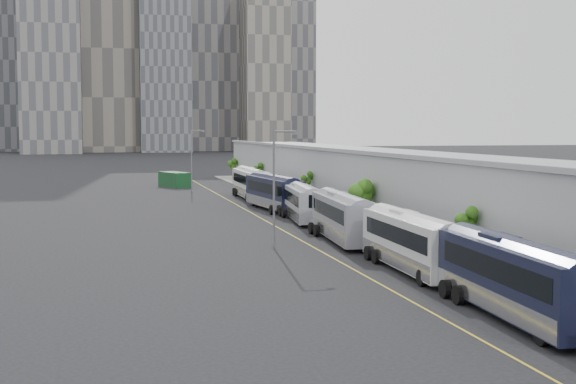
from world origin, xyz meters
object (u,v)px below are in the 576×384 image
object	(u,v)px
bus_6	(251,186)
bus_5	(274,195)
street_lamp_near	(276,181)
bus_3	(343,221)
bus_2	(412,247)
street_lamp_far	(193,156)
bus_4	(303,206)
bus_1	(514,285)
suv	(181,178)
shipping_container	(175,180)

from	to	relation	value
bus_6	bus_5	bearing A→B (deg)	-89.90
street_lamp_near	bus_3	bearing A→B (deg)	22.20
bus_2	street_lamp_far	xyz separation A→B (m)	(-6.53, 68.45, 3.65)
bus_2	bus_6	world-z (taller)	bus_6
street_lamp_far	street_lamp_near	bearing A→B (deg)	-89.96
bus_6	bus_4	bearing A→B (deg)	-88.67
bus_2	bus_6	xyz separation A→B (m)	(-0.14, 56.69, 0.09)
bus_4	bus_2	bearing A→B (deg)	-84.48
bus_1	street_lamp_far	world-z (taller)	street_lamp_far
bus_3	street_lamp_near	distance (m)	7.64
bus_3	street_lamp_far	bearing A→B (deg)	100.95
bus_5	suv	world-z (taller)	bus_5
bus_4	bus_6	world-z (taller)	bus_6
bus_1	bus_6	world-z (taller)	bus_6
street_lamp_near	suv	size ratio (longest dim) A/B	1.57
street_lamp_near	street_lamp_far	distance (m)	56.60
bus_4	street_lamp_far	size ratio (longest dim) A/B	1.39
bus_4	shipping_container	size ratio (longest dim) A/B	1.95
bus_6	street_lamp_far	bearing A→B (deg)	119.20
suv	bus_6	bearing A→B (deg)	-60.75
bus_1	street_lamp_far	size ratio (longest dim) A/B	1.48
bus_5	shipping_container	size ratio (longest dim) A/B	2.12
bus_6	shipping_container	xyz separation A→B (m)	(-7.98, 23.73, -0.52)
suv	bus_2	bearing A→B (deg)	-66.96
street_lamp_far	suv	xyz separation A→B (m)	(0.36, 22.04, -4.47)
bus_2	bus_3	size ratio (longest dim) A/B	0.96
suv	bus_4	bearing A→B (deg)	-64.94
bus_5	suv	size ratio (longest dim) A/B	2.38
street_lamp_far	suv	bearing A→B (deg)	89.07
bus_1	bus_6	distance (m)	69.98
bus_1	street_lamp_near	world-z (taller)	street_lamp_near
bus_1	bus_5	xyz separation A→B (m)	(-0.28, 54.40, 0.03)
bus_4	suv	xyz separation A→B (m)	(-6.32, 61.00, -0.74)
shipping_container	bus_5	bearing A→B (deg)	-99.77
shipping_container	bus_2	bearing A→B (deg)	-105.24
bus_3	bus_6	world-z (taller)	bus_6
bus_2	street_lamp_near	bearing A→B (deg)	120.17
bus_3	street_lamp_near	bearing A→B (deg)	-153.47
bus_1	bus_5	distance (m)	54.40
bus_3	bus_5	size ratio (longest dim) A/B	0.99
bus_2	bus_4	bearing A→B (deg)	91.21
street_lamp_far	suv	size ratio (longest dim) A/B	1.57
bus_1	shipping_container	xyz separation A→B (m)	(-8.10, 93.71, -0.47)
bus_4	suv	distance (m)	61.33
street_lamp_near	street_lamp_far	size ratio (longest dim) A/B	1.00
bus_2	street_lamp_far	size ratio (longest dim) A/B	1.45
street_lamp_near	street_lamp_far	bearing A→B (deg)	90.04
bus_1	street_lamp_near	size ratio (longest dim) A/B	1.48
street_lamp_far	bus_2	bearing A→B (deg)	-84.55
street_lamp_far	shipping_container	size ratio (longest dim) A/B	1.40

